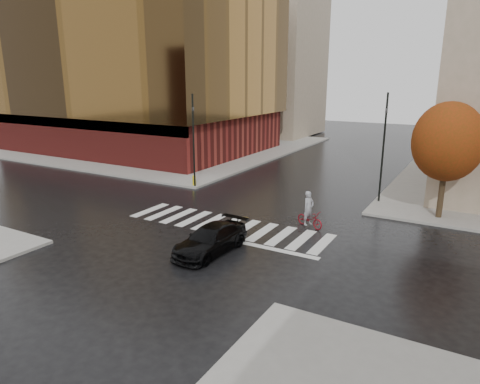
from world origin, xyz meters
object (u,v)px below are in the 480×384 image
object	(u,v)px
traffic_light_nw	(193,136)
fire_hydrant	(194,180)
sedan	(211,240)
traffic_light_ne	(384,142)
cyclist	(309,215)

from	to	relation	value
traffic_light_nw	fire_hydrant	bearing A→B (deg)	-147.36
sedan	fire_hydrant	world-z (taller)	sedan
traffic_light_ne	fire_hydrant	distance (m)	13.49
cyclist	fire_hydrant	distance (m)	11.27
traffic_light_nw	traffic_light_ne	distance (m)	12.89
traffic_light_nw	traffic_light_ne	bearing A→B (deg)	89.73
cyclist	fire_hydrant	bearing A→B (deg)	91.80
sedan	fire_hydrant	bearing A→B (deg)	133.31
sedan	traffic_light_ne	distance (m)	13.49
fire_hydrant	traffic_light_ne	bearing A→B (deg)	11.05
sedan	traffic_light_ne	size ratio (longest dim) A/B	0.63
sedan	traffic_light_ne	world-z (taller)	traffic_light_ne
traffic_light_nw	cyclist	bearing A→B (deg)	57.45
sedan	traffic_light_nw	xyz separation A→B (m)	(-7.64, 9.38, 3.22)
traffic_light_ne	traffic_light_nw	bearing A→B (deg)	-8.53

